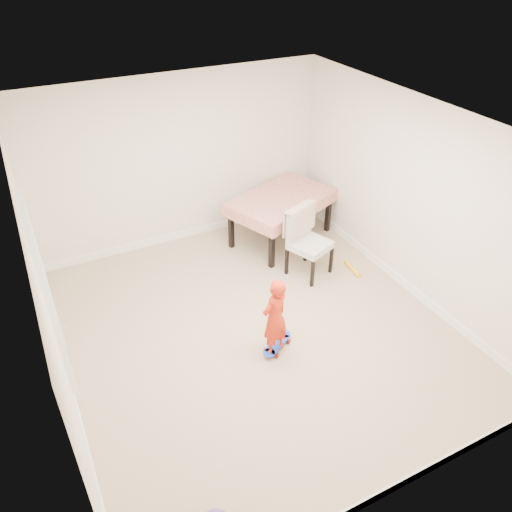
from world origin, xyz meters
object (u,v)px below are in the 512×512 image
dining_table (281,218)px  child (275,320)px  dining_chair (310,243)px  skateboard (277,345)px

dining_table → child: (-1.33, -2.23, 0.14)m
dining_chair → child: bearing=-157.2°
dining_table → dining_chair: 1.04m
dining_table → skateboard: dining_table is taller
dining_chair → child: size_ratio=1.00×
skateboard → child: (-0.07, -0.05, 0.47)m
skateboard → child: bearing=-174.5°
skateboard → dining_chair: bearing=13.7°
dining_chair → skateboard: dining_chair is taller
dining_table → skateboard: bearing=-141.4°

